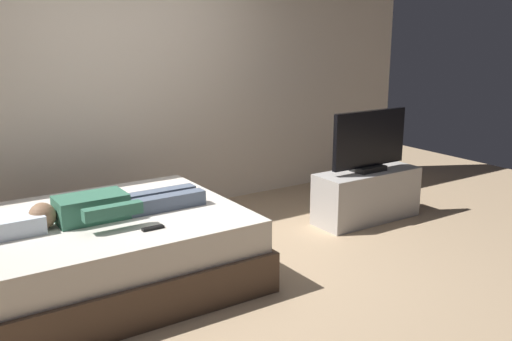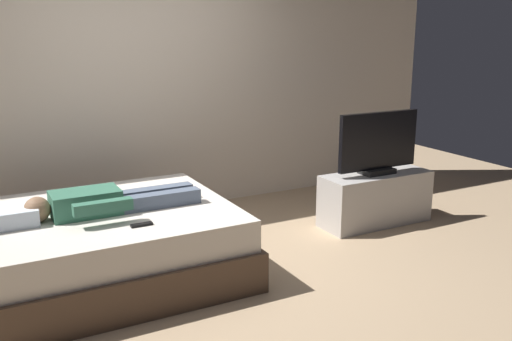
% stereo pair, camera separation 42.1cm
% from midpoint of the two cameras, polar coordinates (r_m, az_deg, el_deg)
% --- Properties ---
extents(ground_plane, '(10.00, 10.00, 0.00)m').
position_cam_midpoint_polar(ground_plane, '(4.46, -2.48, -10.35)').
color(ground_plane, tan).
extents(back_wall, '(6.40, 0.10, 2.80)m').
position_cam_midpoint_polar(back_wall, '(5.82, -6.54, 9.66)').
color(back_wall, beige).
rests_on(back_wall, ground).
extents(bed, '(1.98, 1.60, 0.54)m').
position_cam_midpoint_polar(bed, '(4.37, -12.64, -7.47)').
color(bed, brown).
rests_on(bed, ground).
extents(person, '(1.26, 0.46, 0.18)m').
position_cam_midpoint_polar(person, '(4.21, -12.30, -3.16)').
color(person, '#387056').
rests_on(person, bed).
extents(remote, '(0.15, 0.04, 0.02)m').
position_cam_midpoint_polar(remote, '(3.91, -8.44, -5.47)').
color(remote, black).
rests_on(remote, bed).
extents(tv_stand, '(1.10, 0.40, 0.50)m').
position_cam_midpoint_polar(tv_stand, '(5.63, 14.04, -2.78)').
color(tv_stand, '#B7B2AD').
rests_on(tv_stand, ground).
extents(tv, '(0.88, 0.20, 0.59)m').
position_cam_midpoint_polar(tv, '(5.50, 14.37, 2.56)').
color(tv, black).
rests_on(tv, tv_stand).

